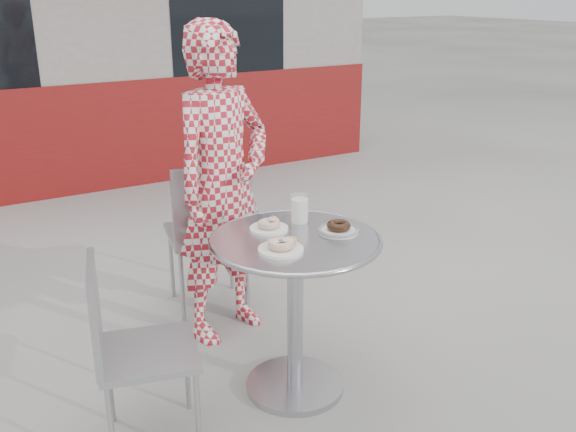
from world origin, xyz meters
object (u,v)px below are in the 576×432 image
plate_far (269,226)px  plate_near (281,246)px  bistro_table (295,277)px  chair_left (148,388)px  plate_checker (339,229)px  chair_far (208,263)px  seated_person (223,186)px  milk_cup (300,209)px

plate_far → plate_near: size_ratio=0.92×
plate_far → plate_near: 0.26m
bistro_table → plate_far: 0.26m
chair_left → plate_far: bearing=-62.4°
chair_left → plate_checker: bearing=-77.4°
plate_near → plate_checker: 0.34m
chair_far → seated_person: seated_person is taller
chair_left → milk_cup: (0.83, 0.16, 0.58)m
seated_person → chair_left: bearing=-152.7°
chair_far → seated_person: 0.62m
plate_far → bistro_table: bearing=-71.7°
bistro_table → plate_near: plate_near is taller
seated_person → milk_cup: 0.55m
chair_far → plate_far: bearing=99.0°
chair_far → plate_checker: size_ratio=4.90×
milk_cup → chair_left: bearing=-168.9°
chair_far → milk_cup: bearing=110.8°
chair_far → chair_left: bearing=65.8°
seated_person → milk_cup: seated_person is taller
seated_person → plate_far: (-0.02, -0.54, -0.04)m
chair_left → plate_far: size_ratio=4.67×
chair_far → plate_far: size_ratio=5.20×
seated_person → chair_far: bearing=68.3°
plate_far → plate_near: (-0.08, -0.24, 0.00)m
chair_far → seated_person: bearing=98.0°
plate_checker → seated_person: bearing=107.8°
plate_near → chair_left: bearing=171.2°
bistro_table → chair_far: 1.01m
chair_far → plate_far: (-0.04, -0.82, 0.51)m
chair_left → seated_person: bearing=-30.2°
bistro_table → milk_cup: milk_cup is taller
chair_left → plate_near: (0.59, -0.09, 0.54)m
chair_far → plate_near: 1.18m
bistro_table → milk_cup: size_ratio=5.63×
plate_far → milk_cup: (0.17, 0.01, 0.05)m
plate_checker → plate_near: bearing=-170.0°
plate_far → chair_left: bearing=-167.0°
chair_far → chair_left: chair_far is taller
chair_left → milk_cup: milk_cup is taller
seated_person → plate_near: seated_person is taller
plate_far → plate_near: bearing=-107.5°
seated_person → plate_far: 0.54m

